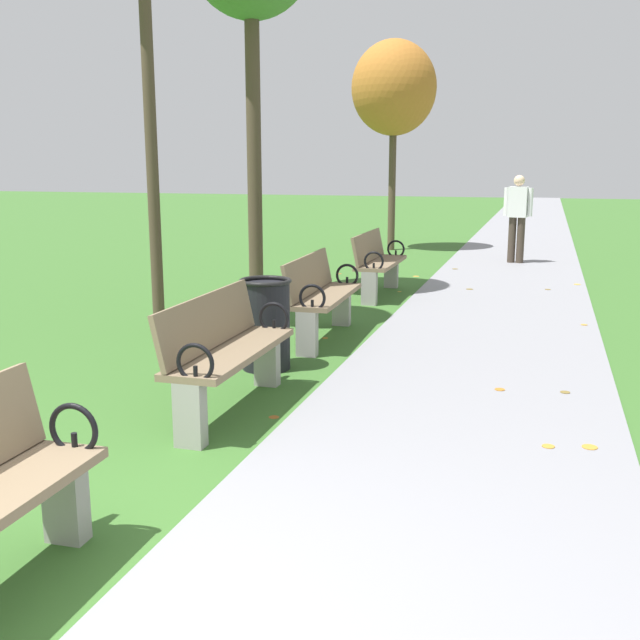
% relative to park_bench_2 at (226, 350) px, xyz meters
% --- Properties ---
extents(paved_walkway, '(2.40, 44.00, 0.02)m').
position_rel_park_bench_2_xyz_m(paved_walkway, '(1.70, 15.10, -0.48)').
color(paved_walkway, gray).
rests_on(paved_walkway, ground).
extents(park_bench_2, '(0.48, 1.60, 0.90)m').
position_rel_park_bench_2_xyz_m(park_bench_2, '(0.00, 0.00, 0.00)').
color(park_bench_2, '#7A664C').
rests_on(park_bench_2, ground).
extents(park_bench_3, '(0.52, 1.61, 0.90)m').
position_rel_park_bench_2_xyz_m(park_bench_3, '(0.00, 2.52, 0.00)').
color(park_bench_3, '#7A664C').
rests_on(park_bench_3, ground).
extents(park_bench_4, '(0.47, 1.60, 0.90)m').
position_rel_park_bench_2_xyz_m(park_bench_4, '(-0.00, 5.34, 0.00)').
color(park_bench_4, '#7A664C').
rests_on(park_bench_4, ground).
extents(tree_3, '(1.78, 1.78, 4.37)m').
position_rel_park_bench_2_xyz_m(tree_3, '(-0.95, 11.05, 2.89)').
color(tree_3, '#4C3D2D').
rests_on(tree_3, ground).
extents(pedestrian_walking, '(0.52, 0.27, 1.62)m').
position_rel_park_bench_2_xyz_m(pedestrian_walking, '(1.75, 9.47, 0.44)').
color(pedestrian_walking, '#3D3328').
rests_on(pedestrian_walking, paved_walkway).
extents(trash_bin, '(0.48, 0.48, 0.84)m').
position_rel_park_bench_2_xyz_m(trash_bin, '(-0.15, 1.24, -0.06)').
color(trash_bin, black).
rests_on(trash_bin, ground).
extents(scattered_leaves, '(4.79, 12.84, 0.02)m').
position_rel_park_bench_2_xyz_m(scattered_leaves, '(0.74, 3.01, -0.47)').
color(scattered_leaves, brown).
rests_on(scattered_leaves, ground).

